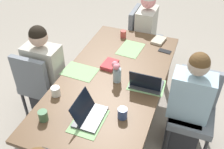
# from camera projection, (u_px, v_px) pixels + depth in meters

# --- Properties ---
(ground_plane) EXTENTS (10.00, 10.00, 0.00)m
(ground_plane) POSITION_uv_depth(u_px,v_px,m) (112.00, 124.00, 3.17)
(ground_plane) COLOR gray
(dining_table) EXTENTS (2.10, 1.05, 0.72)m
(dining_table) POSITION_uv_depth(u_px,v_px,m) (112.00, 83.00, 2.77)
(dining_table) COLOR brown
(dining_table) RESTS_ON ground_plane
(chair_head_right_left_mid) EXTENTS (0.44, 0.44, 0.90)m
(chair_head_right_left_mid) POSITION_uv_depth(u_px,v_px,m) (141.00, 35.00, 3.87)
(chair_head_right_left_mid) COLOR slate
(chair_head_right_left_mid) RESTS_ON ground_plane
(person_head_right_left_mid) EXTENTS (0.40, 0.36, 1.19)m
(person_head_right_left_mid) POSITION_uv_depth(u_px,v_px,m) (145.00, 37.00, 3.79)
(person_head_right_left_mid) COLOR #2D2D33
(person_head_right_left_mid) RESTS_ON ground_plane
(chair_near_left_far) EXTENTS (0.44, 0.44, 0.90)m
(chair_near_left_far) POSITION_uv_depth(u_px,v_px,m) (194.00, 107.00, 2.71)
(chair_near_left_far) COLOR slate
(chair_near_left_far) RESTS_ON ground_plane
(person_near_left_far) EXTENTS (0.36, 0.40, 1.19)m
(person_near_left_far) POSITION_uv_depth(u_px,v_px,m) (188.00, 108.00, 2.65)
(person_near_left_far) COLOR #2D2D33
(person_near_left_far) RESTS_ON ground_plane
(chair_far_right_near) EXTENTS (0.44, 0.44, 0.90)m
(chair_far_right_near) POSITION_uv_depth(u_px,v_px,m) (39.00, 82.00, 3.02)
(chair_far_right_near) COLOR slate
(chair_far_right_near) RESTS_ON ground_plane
(person_far_right_near) EXTENTS (0.36, 0.40, 1.19)m
(person_far_right_near) POSITION_uv_depth(u_px,v_px,m) (46.00, 78.00, 3.04)
(person_far_right_near) COLOR #2D2D33
(person_far_right_near) RESTS_ON ground_plane
(flower_vase) EXTENTS (0.11, 0.10, 0.23)m
(flower_vase) POSITION_uv_depth(u_px,v_px,m) (117.00, 71.00, 2.62)
(flower_vase) COLOR #8EA8B7
(flower_vase) RESTS_ON dining_table
(placemat_head_left_left_near) EXTENTS (0.36, 0.27, 0.00)m
(placemat_head_left_left_near) POSITION_uv_depth(u_px,v_px,m) (89.00, 121.00, 2.26)
(placemat_head_left_left_near) COLOR #7FAD70
(placemat_head_left_left_near) RESTS_ON dining_table
(placemat_head_right_left_mid) EXTENTS (0.38, 0.29, 0.00)m
(placemat_head_right_left_mid) POSITION_uv_depth(u_px,v_px,m) (131.00, 49.00, 3.17)
(placemat_head_right_left_mid) COLOR #7FAD70
(placemat_head_right_left_mid) RESTS_ON dining_table
(placemat_near_left_far) EXTENTS (0.28, 0.37, 0.00)m
(placemat_near_left_far) POSITION_uv_depth(u_px,v_px,m) (146.00, 85.00, 2.64)
(placemat_near_left_far) COLOR #7FAD70
(placemat_near_left_far) RESTS_ON dining_table
(placemat_far_right_near) EXTENTS (0.28, 0.37, 0.00)m
(placemat_far_right_near) POSITION_uv_depth(u_px,v_px,m) (80.00, 71.00, 2.82)
(placemat_far_right_near) COLOR #7FAD70
(placemat_far_right_near) RESTS_ON dining_table
(laptop_near_left_far) EXTENTS (0.22, 0.32, 0.21)m
(laptop_near_left_far) POSITION_uv_depth(u_px,v_px,m) (146.00, 84.00, 2.59)
(laptop_near_left_far) COLOR #38383D
(laptop_near_left_far) RESTS_ON dining_table
(laptop_head_left_left_near) EXTENTS (0.32, 0.22, 0.20)m
(laptop_head_left_left_near) POSITION_uv_depth(u_px,v_px,m) (88.00, 114.00, 2.28)
(laptop_head_left_left_near) COLOR #38383D
(laptop_head_left_left_near) RESTS_ON dining_table
(coffee_mug_near_left) EXTENTS (0.07, 0.07, 0.09)m
(coffee_mug_near_left) POSITION_uv_depth(u_px,v_px,m) (123.00, 34.00, 3.37)
(coffee_mug_near_left) COLOR #AD3D38
(coffee_mug_near_left) RESTS_ON dining_table
(coffee_mug_near_right) EXTENTS (0.09, 0.09, 0.10)m
(coffee_mug_near_right) POSITION_uv_depth(u_px,v_px,m) (122.00, 113.00, 2.27)
(coffee_mug_near_right) COLOR #33477A
(coffee_mug_near_right) RESTS_ON dining_table
(coffee_mug_centre_left) EXTENTS (0.09, 0.09, 0.09)m
(coffee_mug_centre_left) POSITION_uv_depth(u_px,v_px,m) (56.00, 91.00, 2.50)
(coffee_mug_centre_left) COLOR white
(coffee_mug_centre_left) RESTS_ON dining_table
(coffee_mug_centre_right) EXTENTS (0.08, 0.08, 0.10)m
(coffee_mug_centre_right) POSITION_uv_depth(u_px,v_px,m) (43.00, 116.00, 2.25)
(coffee_mug_centre_right) COLOR #47704C
(coffee_mug_centre_right) RESTS_ON dining_table
(book_red_cover) EXTENTS (0.22, 0.17, 0.03)m
(book_red_cover) POSITION_uv_depth(u_px,v_px,m) (159.00, 40.00, 3.30)
(book_red_cover) COLOR #B2A38E
(book_red_cover) RESTS_ON dining_table
(book_blue_cover) EXTENTS (0.21, 0.16, 0.04)m
(book_blue_cover) POSITION_uv_depth(u_px,v_px,m) (110.00, 65.00, 2.88)
(book_blue_cover) COLOR #B73338
(book_blue_cover) RESTS_ON dining_table
(phone_black) EXTENTS (0.09, 0.16, 0.01)m
(phone_black) POSITION_uv_depth(u_px,v_px,m) (165.00, 51.00, 3.13)
(phone_black) COLOR black
(phone_black) RESTS_ON dining_table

